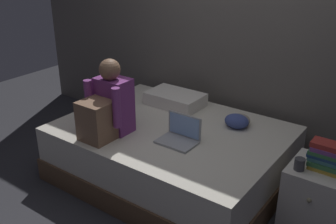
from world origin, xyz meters
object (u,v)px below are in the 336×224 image
object	(u,v)px
bed	(172,154)
book_stack	(325,157)
person_sitting	(107,107)
mug	(300,164)
laptop	(180,135)
clothes_pile	(238,121)
pillow	(175,99)
nightstand	(316,199)

from	to	relation	value
bed	book_stack	world-z (taller)	book_stack
person_sitting	mug	xyz separation A→B (m)	(1.55, 0.36, -0.19)
bed	person_sitting	world-z (taller)	person_sitting
laptop	book_stack	world-z (taller)	book_stack
person_sitting	clothes_pile	bearing A→B (deg)	43.33
person_sitting	laptop	distance (m)	0.66
mug	pillow	bearing A→B (deg)	160.77
person_sitting	clothes_pile	size ratio (longest dim) A/B	2.67
laptop	book_stack	bearing A→B (deg)	11.45
person_sitting	mug	size ratio (longest dim) A/B	7.28
bed	nightstand	size ratio (longest dim) A/B	3.66
pillow	book_stack	size ratio (longest dim) A/B	2.28
nightstand	book_stack	distance (m)	0.38
book_stack	laptop	bearing A→B (deg)	-168.55
pillow	clothes_pile	world-z (taller)	pillow
bed	nightstand	xyz separation A→B (m)	(1.30, 0.06, 0.01)
person_sitting	pillow	xyz separation A→B (m)	(0.09, 0.87, -0.19)
clothes_pile	mug	bearing A→B (deg)	-31.36
mug	clothes_pile	size ratio (longest dim) A/B	0.37
clothes_pile	person_sitting	bearing A→B (deg)	-136.67
nightstand	pillow	world-z (taller)	pillow
bed	person_sitting	xyz separation A→B (m)	(-0.38, -0.42, 0.52)
mug	person_sitting	bearing A→B (deg)	-166.82
book_stack	bed	bearing A→B (deg)	-177.82
nightstand	clothes_pile	size ratio (longest dim) A/B	2.23
bed	person_sitting	bearing A→B (deg)	-131.93
mug	clothes_pile	distance (m)	0.83
laptop	clothes_pile	size ratio (longest dim) A/B	1.31
bed	laptop	world-z (taller)	laptop
nightstand	person_sitting	world-z (taller)	person_sitting
bed	pillow	size ratio (longest dim) A/B	3.57
bed	laptop	xyz separation A→B (m)	(0.21, -0.17, 0.32)
pillow	laptop	bearing A→B (deg)	-52.00
bed	nightstand	bearing A→B (deg)	2.81
laptop	pillow	xyz separation A→B (m)	(-0.49, 0.62, 0.01)
bed	person_sitting	size ratio (longest dim) A/B	3.05
pillow	bed	bearing A→B (deg)	-58.03
nightstand	pillow	bearing A→B (deg)	166.27
laptop	mug	size ratio (longest dim) A/B	3.56
book_stack	pillow	bearing A→B (deg)	165.88
laptop	nightstand	bearing A→B (deg)	12.24
laptop	mug	distance (m)	0.97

